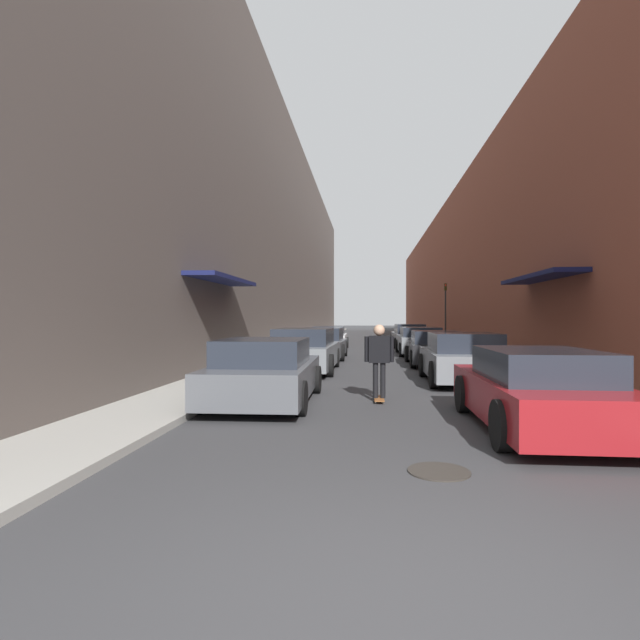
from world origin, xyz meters
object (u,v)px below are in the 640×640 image
(parked_car_left_0, at_px, (265,372))
(parked_car_right_2, at_px, (435,348))
(parked_car_left_2, at_px, (322,344))
(parked_car_right_3, at_px, (420,341))
(skateboarder, at_px, (379,354))
(parked_car_right_5, at_px, (407,335))
(parked_car_left_1, at_px, (305,351))
(parked_car_right_4, at_px, (409,336))
(manhole_cover, at_px, (439,471))
(traffic_light, at_px, (445,306))
(parked_car_left_3, at_px, (329,338))
(parked_car_right_1, at_px, (463,359))
(parked_car_right_0, at_px, (536,391))

(parked_car_left_0, bearing_deg, parked_car_right_2, 61.92)
(parked_car_left_2, xyz_separation_m, parked_car_right_3, (4.34, 2.68, -0.00))
(parked_car_left_2, height_order, skateboarder, skateboarder)
(parked_car_right_5, bearing_deg, parked_car_left_1, -104.18)
(parked_car_left_0, relative_size, parked_car_right_4, 1.05)
(parked_car_left_2, xyz_separation_m, skateboarder, (2.15, -10.57, 0.35))
(parked_car_left_2, distance_m, manhole_cover, 15.50)
(manhole_cover, bearing_deg, parked_car_left_0, 123.86)
(parked_car_right_2, relative_size, traffic_light, 1.04)
(parked_car_left_3, bearing_deg, parked_car_left_1, -89.77)
(parked_car_right_1, height_order, parked_car_right_5, parked_car_right_1)
(traffic_light, bearing_deg, parked_car_right_4, -126.48)
(parked_car_right_0, relative_size, skateboarder, 2.71)
(parked_car_right_0, relative_size, parked_car_right_1, 1.07)
(parked_car_left_3, height_order, parked_car_right_3, parked_car_right_3)
(parked_car_left_1, bearing_deg, traffic_light, 67.46)
(parked_car_left_2, relative_size, parked_car_right_4, 1.04)
(manhole_cover, bearing_deg, parked_car_right_1, 77.66)
(parked_car_right_1, distance_m, parked_car_right_2, 4.88)
(parked_car_right_1, xyz_separation_m, skateboarder, (-2.29, -3.19, 0.33))
(parked_car_right_4, bearing_deg, parked_car_left_2, -117.44)
(parked_car_left_0, distance_m, parked_car_left_1, 5.89)
(parked_car_right_1, distance_m, parked_car_right_3, 10.06)
(parked_car_left_3, bearing_deg, parked_car_left_0, -90.08)
(parked_car_right_2, xyz_separation_m, parked_car_right_5, (0.19, 15.78, -0.04))
(parked_car_right_3, distance_m, traffic_light, 9.66)
(parked_car_left_1, bearing_deg, manhole_cover, -74.55)
(parked_car_left_0, height_order, parked_car_right_1, parked_car_right_1)
(parked_car_left_1, height_order, parked_car_right_5, parked_car_left_1)
(parked_car_right_0, bearing_deg, parked_car_left_3, 103.84)
(parked_car_right_4, relative_size, skateboarder, 2.57)
(parked_car_left_0, bearing_deg, parked_car_right_5, 79.02)
(parked_car_right_4, distance_m, skateboarder, 19.03)
(parked_car_right_4, bearing_deg, traffic_light, 53.52)
(parked_car_right_1, relative_size, manhole_cover, 5.76)
(parked_car_right_1, height_order, manhole_cover, parked_car_right_1)
(parked_car_left_0, xyz_separation_m, parked_car_right_4, (4.50, 19.28, 0.01))
(parked_car_left_0, xyz_separation_m, parked_car_left_2, (0.17, 10.95, 0.00))
(parked_car_right_0, xyz_separation_m, parked_car_right_1, (-0.07, 5.62, 0.03))
(parked_car_left_1, height_order, traffic_light, traffic_light)
(parked_car_right_0, bearing_deg, parked_car_right_4, 90.48)
(parked_car_left_1, bearing_deg, parked_car_right_5, 75.82)
(parked_car_left_2, distance_m, parked_car_right_2, 5.01)
(parked_car_left_3, relative_size, parked_car_right_2, 1.15)
(parked_car_left_2, height_order, parked_car_right_1, parked_car_right_1)
(parked_car_left_1, height_order, manhole_cover, parked_car_left_1)
(parked_car_left_3, height_order, parked_car_right_5, parked_car_left_3)
(parked_car_left_0, bearing_deg, parked_car_right_0, -23.64)
(parked_car_right_0, bearing_deg, traffic_light, 84.48)
(traffic_light, bearing_deg, parked_car_left_0, -107.26)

